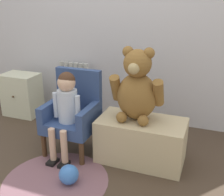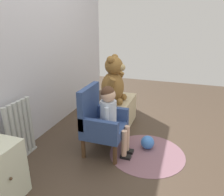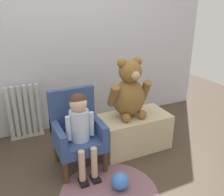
{
  "view_description": "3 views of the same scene",
  "coord_description": "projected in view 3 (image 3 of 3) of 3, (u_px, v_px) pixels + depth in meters",
  "views": [
    {
      "loc": [
        1.0,
        -1.58,
        1.35
      ],
      "look_at": [
        0.22,
        0.46,
        0.53
      ],
      "focal_mm": 45.0,
      "sensor_mm": 36.0,
      "label": 1
    },
    {
      "loc": [
        -2.07,
        -0.35,
        1.37
      ],
      "look_at": [
        0.19,
        0.42,
        0.51
      ],
      "focal_mm": 35.0,
      "sensor_mm": 36.0,
      "label": 2
    },
    {
      "loc": [
        -0.7,
        -1.52,
        1.47
      ],
      "look_at": [
        0.24,
        0.48,
        0.6
      ],
      "focal_mm": 40.0,
      "sensor_mm": 36.0,
      "label": 3
    }
  ],
  "objects": [
    {
      "name": "back_wall",
      "position": [
        61.0,
        26.0,
        2.74
      ],
      "size": [
        3.8,
        0.05,
        2.4
      ],
      "primitive_type": "cube",
      "color": "silver",
      "rests_on": "ground_plane"
    },
    {
      "name": "floor_rug",
      "position": [
        109.0,
        193.0,
        2.03
      ],
      "size": [
        0.81,
        0.81,
        0.01
      ],
      "primitive_type": "cylinder",
      "color": "#7E5662",
      "rests_on": "ground_plane"
    },
    {
      "name": "child_armchair",
      "position": [
        77.0,
        131.0,
        2.28
      ],
      "size": [
        0.43,
        0.41,
        0.73
      ],
      "color": "navy",
      "rests_on": "ground_plane"
    },
    {
      "name": "toy_ball",
      "position": [
        120.0,
        181.0,
        2.06
      ],
      "size": [
        0.15,
        0.15,
        0.15
      ],
      "primitive_type": "sphere",
      "color": "#3B76CE",
      "rests_on": "ground_plane"
    },
    {
      "name": "large_teddy_bear",
      "position": [
        129.0,
        92.0,
        2.44
      ],
      "size": [
        0.44,
        0.31,
        0.6
      ],
      "color": "brown",
      "rests_on": "low_bench"
    },
    {
      "name": "ground_plane",
      "position": [
        111.0,
        188.0,
        2.09
      ],
      "size": [
        6.0,
        6.0,
        0.0
      ],
      "primitive_type": "plane",
      "color": "#433528"
    },
    {
      "name": "low_bench",
      "position": [
        134.0,
        131.0,
        2.61
      ],
      "size": [
        0.72,
        0.39,
        0.37
      ],
      "primitive_type": "cube",
      "color": "#C4B389",
      "rests_on": "ground_plane"
    },
    {
      "name": "child_figure",
      "position": [
        80.0,
        123.0,
        2.13
      ],
      "size": [
        0.25,
        0.35,
        0.75
      ],
      "color": "silver",
      "rests_on": "ground_plane"
    },
    {
      "name": "radiator",
      "position": [
        25.0,
        112.0,
        2.76
      ],
      "size": [
        0.37,
        0.05,
        0.62
      ],
      "color": "#B5BAB5",
      "rests_on": "ground_plane"
    }
  ]
}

